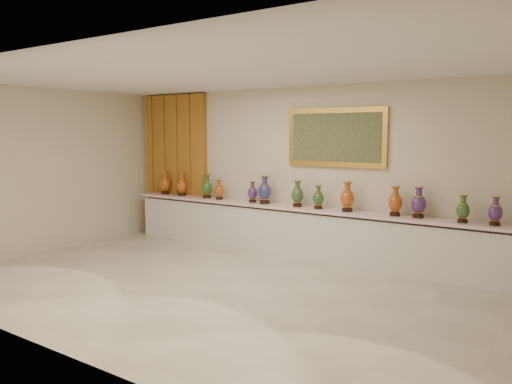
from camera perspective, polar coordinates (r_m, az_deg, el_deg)
ground at (r=7.19m, az=-4.50°, el=-10.96°), size 8.00×8.00×0.00m
room at (r=10.31m, az=-6.72°, el=3.45°), size 8.00×8.00×8.00m
counter at (r=8.91m, az=4.64°, el=-4.59°), size 7.28×0.48×0.90m
vase_0 at (r=10.71m, az=-10.35°, el=0.92°), size 0.30×0.30×0.48m
vase_1 at (r=10.38m, az=-8.47°, el=0.72°), size 0.25×0.25×0.46m
vase_2 at (r=9.92m, az=-5.62°, el=0.53°), size 0.29×0.29×0.48m
vase_3 at (r=9.71m, az=-4.22°, el=0.18°), size 0.23×0.23×0.40m
vase_4 at (r=9.29m, az=-0.40°, el=-0.10°), size 0.21×0.21×0.40m
vase_5 at (r=9.09m, az=1.01°, el=0.10°), size 0.26×0.26×0.52m
vase_6 at (r=8.77m, az=4.77°, el=-0.32°), size 0.22×0.22×0.46m
vase_7 at (r=8.56m, az=7.13°, el=-0.70°), size 0.22×0.22×0.41m
vase_8 at (r=8.33m, az=10.40°, el=-0.69°), size 0.27×0.27×0.50m
vase_9 at (r=8.08m, az=15.63°, el=-1.15°), size 0.29×0.29×0.47m
vase_10 at (r=7.99m, az=18.10°, el=-1.28°), size 0.25×0.25×0.48m
vase_11 at (r=7.79m, az=22.58°, el=-1.92°), size 0.23×0.23×0.41m
vase_12 at (r=7.74m, az=25.69°, el=-2.09°), size 0.25×0.25×0.42m
label_card at (r=9.81m, az=-5.62°, el=-0.79°), size 0.10×0.06×0.00m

